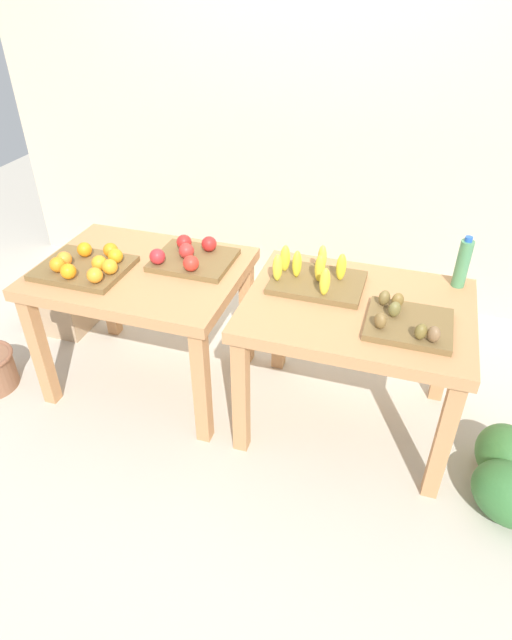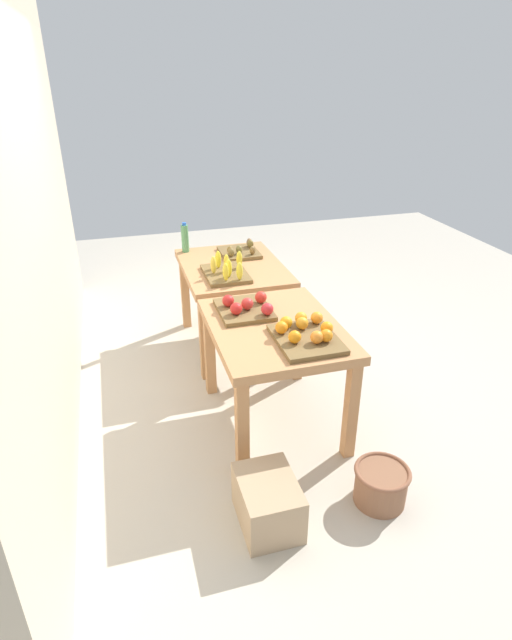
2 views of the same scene
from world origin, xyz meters
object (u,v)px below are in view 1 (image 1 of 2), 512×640
object	(u,v)px
cardboard_produce_box	(60,308)
banana_crate	(315,277)
orange_bin	(86,265)
display_table_left	(142,286)
water_bottle	(463,263)
display_table_right	(356,323)
apple_bin	(191,257)
kiwi_bin	(407,322)

from	to	relation	value
cardboard_produce_box	banana_crate	bearing A→B (deg)	-6.47
orange_bin	cardboard_produce_box	world-z (taller)	orange_bin
display_table_left	orange_bin	size ratio (longest dim) A/B	2.32
display_table_left	water_bottle	world-z (taller)	water_bottle
banana_crate	water_bottle	world-z (taller)	water_bottle
display_table_left	cardboard_produce_box	xyz separation A→B (m)	(-0.83, 0.30, -0.49)
banana_crate	display_table_left	bearing A→B (deg)	-173.26
display_table_right	water_bottle	bearing A→B (deg)	36.01
orange_bin	water_bottle	distance (m)	1.83
apple_bin	banana_crate	xyz separation A→B (m)	(0.66, -0.02, 0.01)
kiwi_bin	cardboard_produce_box	size ratio (longest dim) A/B	0.90
apple_bin	kiwi_bin	size ratio (longest dim) A/B	1.11
display_table_right	kiwi_bin	bearing A→B (deg)	-28.73
orange_bin	kiwi_bin	bearing A→B (deg)	-0.13
orange_bin	cardboard_produce_box	xyz separation A→B (m)	(-0.60, 0.42, -0.64)
orange_bin	apple_bin	size ratio (longest dim) A/B	1.12
water_bottle	display_table_left	bearing A→B (deg)	-168.59
display_table_right	water_bottle	distance (m)	0.58
orange_bin	apple_bin	distance (m)	0.52
display_table_left	cardboard_produce_box	size ratio (longest dim) A/B	2.60
apple_bin	water_bottle	bearing A→B (deg)	7.93
display_table_right	cardboard_produce_box	xyz separation A→B (m)	(-1.95, 0.30, -0.49)
display_table_left	banana_crate	size ratio (longest dim) A/B	2.36
display_table_left	orange_bin	bearing A→B (deg)	-152.59
banana_crate	cardboard_produce_box	bearing A→B (deg)	173.53
display_table_right	water_bottle	xyz separation A→B (m)	(0.43, 0.31, 0.23)
display_table_right	banana_crate	distance (m)	0.30
kiwi_bin	apple_bin	bearing A→B (deg)	167.28
display_table_left	display_table_right	world-z (taller)	same
cardboard_produce_box	display_table_right	bearing A→B (deg)	-8.75
orange_bin	kiwi_bin	world-z (taller)	orange_bin
banana_crate	water_bottle	bearing A→B (deg)	17.45
display_table_left	kiwi_bin	world-z (taller)	kiwi_bin
orange_bin	display_table_right	bearing A→B (deg)	5.04
water_bottle	cardboard_produce_box	xyz separation A→B (m)	(-2.38, -0.01, -0.72)
water_bottle	cardboard_produce_box	world-z (taller)	water_bottle
orange_bin	banana_crate	world-z (taller)	banana_crate
apple_bin	cardboard_produce_box	bearing A→B (deg)	170.83
apple_bin	kiwi_bin	world-z (taller)	apple_bin
display_table_right	water_bottle	world-z (taller)	water_bottle
display_table_right	banana_crate	bearing A→B (deg)	155.56
orange_bin	display_table_left	bearing A→B (deg)	27.41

